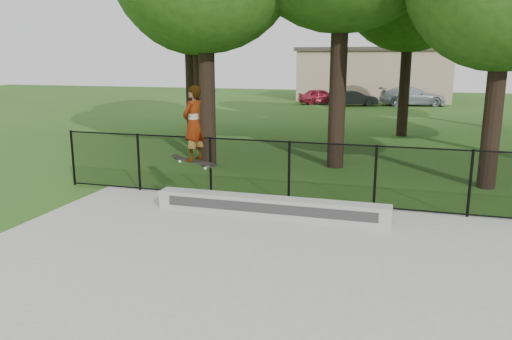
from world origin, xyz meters
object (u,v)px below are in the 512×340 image
at_px(grind_ledge, 270,207).
at_px(car_b, 354,98).
at_px(car_c, 412,96).
at_px(skater_airborne, 193,125).
at_px(car_a, 321,96).

xyz_separation_m(grind_ledge, car_b, (-0.88, 27.37, 0.28)).
relative_size(car_c, skater_airborne, 2.41).
bearing_deg(car_a, grind_ledge, 164.91).
xyz_separation_m(car_a, car_b, (2.54, -0.73, -0.03)).
distance_m(car_b, skater_airborne, 27.52).
xyz_separation_m(car_c, skater_airborne, (-4.96, -28.92, 1.34)).
height_order(car_a, car_c, car_c).
distance_m(grind_ledge, car_c, 29.01).
bearing_deg(grind_ledge, car_c, 83.59).
relative_size(car_a, car_b, 1.11).
height_order(car_a, skater_airborne, skater_airborne).
bearing_deg(car_b, skater_airborne, 158.16).
distance_m(car_b, car_c, 4.37).
relative_size(car_a, car_c, 0.78).
height_order(car_a, car_b, car_a).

